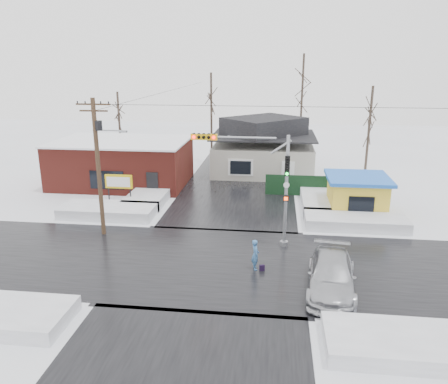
# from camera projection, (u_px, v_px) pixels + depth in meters

# --- Properties ---
(ground) EXTENTS (120.00, 120.00, 0.00)m
(ground) POSITION_uv_depth(u_px,v_px,m) (214.00, 263.00, 25.09)
(ground) COLOR white
(ground) RESTS_ON ground
(road_ns) EXTENTS (10.00, 120.00, 0.02)m
(road_ns) POSITION_uv_depth(u_px,v_px,m) (214.00, 263.00, 25.08)
(road_ns) COLOR black
(road_ns) RESTS_ON ground
(road_ew) EXTENTS (120.00, 10.00, 0.02)m
(road_ew) POSITION_uv_depth(u_px,v_px,m) (214.00, 263.00, 25.08)
(road_ew) COLOR black
(road_ew) RESTS_ON ground
(snowbank_nw) EXTENTS (7.00, 3.00, 0.80)m
(snowbank_nw) POSITION_uv_depth(u_px,v_px,m) (109.00, 211.00, 32.66)
(snowbank_nw) COLOR white
(snowbank_nw) RESTS_ON ground
(snowbank_ne) EXTENTS (7.00, 3.00, 0.80)m
(snowbank_ne) POSITION_uv_depth(u_px,v_px,m) (355.00, 221.00, 30.60)
(snowbank_ne) COLOR white
(snowbank_ne) RESTS_ON ground
(snowbank_se) EXTENTS (7.00, 3.00, 0.70)m
(snowbank_se) POSITION_uv_depth(u_px,v_px,m) (414.00, 345.00, 17.30)
(snowbank_se) COLOR white
(snowbank_se) RESTS_ON ground
(snowbank_nside_w) EXTENTS (3.00, 8.00, 0.80)m
(snowbank_nside_w) POSITION_uv_depth(u_px,v_px,m) (153.00, 193.00, 37.19)
(snowbank_nside_w) COLOR white
(snowbank_nside_w) RESTS_ON ground
(snowbank_nside_e) EXTENTS (3.00, 8.00, 0.80)m
(snowbank_nside_e) POSITION_uv_depth(u_px,v_px,m) (320.00, 199.00, 35.58)
(snowbank_nside_e) COLOR white
(snowbank_nside_e) RESTS_ON ground
(traffic_signal) EXTENTS (6.05, 0.68, 7.00)m
(traffic_signal) POSITION_uv_depth(u_px,v_px,m) (261.00, 175.00, 26.33)
(traffic_signal) COLOR gray
(traffic_signal) RESTS_ON ground
(utility_pole) EXTENTS (3.15, 0.44, 9.00)m
(utility_pole) POSITION_uv_depth(u_px,v_px,m) (99.00, 160.00, 27.86)
(utility_pole) COLOR #382619
(utility_pole) RESTS_ON ground
(brick_building) EXTENTS (12.20, 8.20, 4.12)m
(brick_building) POSITION_uv_depth(u_px,v_px,m) (122.00, 162.00, 40.97)
(brick_building) COLOR maroon
(brick_building) RESTS_ON ground
(marquee_sign) EXTENTS (2.20, 0.21, 2.55)m
(marquee_sign) POSITION_uv_depth(u_px,v_px,m) (119.00, 183.00, 34.60)
(marquee_sign) COLOR black
(marquee_sign) RESTS_ON ground
(house) EXTENTS (10.40, 8.40, 5.76)m
(house) POSITION_uv_depth(u_px,v_px,m) (263.00, 147.00, 45.03)
(house) COLOR #B7B4A6
(house) RESTS_ON ground
(kiosk) EXTENTS (4.60, 4.60, 2.88)m
(kiosk) POSITION_uv_depth(u_px,v_px,m) (357.00, 194.00, 33.08)
(kiosk) COLOR yellow
(kiosk) RESTS_ON ground
(fence) EXTENTS (8.00, 0.12, 1.80)m
(fence) POSITION_uv_depth(u_px,v_px,m) (312.00, 186.00, 37.40)
(fence) COLOR black
(fence) RESTS_ON ground
(tree_far_left) EXTENTS (3.00, 3.00, 10.00)m
(tree_far_left) POSITION_uv_depth(u_px,v_px,m) (211.00, 92.00, 48.00)
(tree_far_left) COLOR #332821
(tree_far_left) RESTS_ON ground
(tree_far_mid) EXTENTS (3.00, 3.00, 12.00)m
(tree_far_mid) POSITION_uv_depth(u_px,v_px,m) (303.00, 77.00, 48.30)
(tree_far_mid) COLOR #332821
(tree_far_mid) RESTS_ON ground
(tree_far_right) EXTENTS (3.00, 3.00, 9.00)m
(tree_far_right) POSITION_uv_depth(u_px,v_px,m) (371.00, 106.00, 40.68)
(tree_far_right) COLOR #332821
(tree_far_right) RESTS_ON ground
(tree_far_west) EXTENTS (3.00, 3.00, 8.00)m
(tree_far_west) POSITION_uv_depth(u_px,v_px,m) (118.00, 107.00, 47.70)
(tree_far_west) COLOR #332821
(tree_far_west) RESTS_ON ground
(pedestrian) EXTENTS (0.55, 0.72, 1.75)m
(pedestrian) POSITION_uv_depth(u_px,v_px,m) (255.00, 255.00, 24.11)
(pedestrian) COLOR #3968A0
(pedestrian) RESTS_ON ground
(car) EXTENTS (2.91, 5.92, 1.66)m
(car) POSITION_uv_depth(u_px,v_px,m) (331.00, 276.00, 21.83)
(car) COLOR #B0B1B7
(car) RESTS_ON ground
(shopping_bag) EXTENTS (0.30, 0.20, 0.35)m
(shopping_bag) POSITION_uv_depth(u_px,v_px,m) (262.00, 268.00, 24.09)
(shopping_bag) COLOR black
(shopping_bag) RESTS_ON ground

